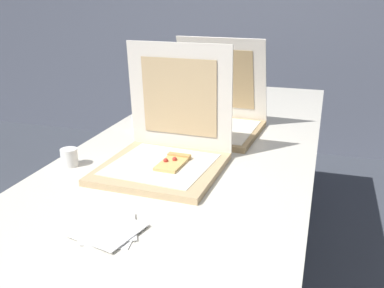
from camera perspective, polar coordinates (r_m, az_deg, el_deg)
table at (r=1.73m, az=1.10°, el=-1.33°), size 0.90×2.34×0.73m
pizza_box_front at (r=1.48m, az=-3.49°, el=-0.96°), size 0.40×0.40×0.41m
pizza_box_middle at (r=1.86m, az=2.98°, el=3.38°), size 0.41×0.41×0.39m
cup_white_near_left at (r=1.55m, az=-15.89°, el=-1.70°), size 0.06×0.06×0.06m
cup_white_mid at (r=1.90m, az=-7.12°, el=2.82°), size 0.06×0.06×0.06m
cup_white_far at (r=2.12m, az=-1.87°, el=4.68°), size 0.06×0.06×0.06m
napkin_pile at (r=1.13m, az=-10.91°, el=-11.13°), size 0.19×0.19×0.01m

